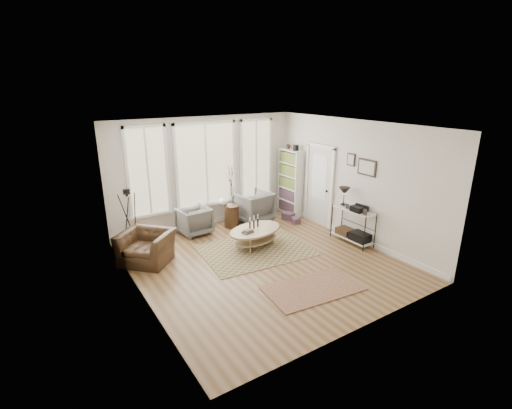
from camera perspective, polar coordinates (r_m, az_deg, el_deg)
room at (r=7.64m, az=1.18°, el=0.98°), size 5.50×5.54×2.90m
bay_window at (r=9.86m, az=-7.66°, el=5.82°), size 4.14×0.12×2.24m
door at (r=10.09m, az=9.72°, el=3.17°), size 0.09×1.06×2.22m
bookcase at (r=10.85m, az=5.35°, el=3.47°), size 0.31×0.85×2.06m
low_shelf at (r=9.18m, az=14.65°, el=-2.69°), size 0.38×1.08×1.30m
wall_art at (r=8.96m, az=16.08°, el=5.81°), size 0.04×0.88×0.44m
rug_main at (r=8.65m, az=-0.09°, el=-6.98°), size 2.62×2.06×0.01m
rug_runner at (r=7.22m, az=8.75°, el=-12.59°), size 1.89×1.17×0.01m
coffee_table at (r=8.71m, az=-0.16°, el=-4.38°), size 1.55×1.17×0.64m
armchair_left at (r=9.59m, az=-9.49°, el=-2.47°), size 0.80×0.82×0.70m
armchair_right at (r=10.31m, az=-0.45°, el=-0.31°), size 1.00×1.02×0.84m
side_table at (r=9.79m, az=-3.81°, el=1.03°), size 0.40×0.40×1.69m
vase at (r=9.88m, az=-4.99°, el=0.68°), size 0.29×0.29×0.26m
accent_chair at (r=8.33m, az=-16.54°, el=-6.30°), size 1.38×1.38×0.68m
tripod_camera at (r=8.77m, az=-18.80°, el=-2.84°), size 0.52×0.52×1.49m
book_stack_near at (r=10.54m, az=4.99°, el=-1.82°), size 0.33×0.37×0.20m
book_stack_far at (r=10.30m, az=6.12°, el=-2.45°), size 0.25×0.29×0.16m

